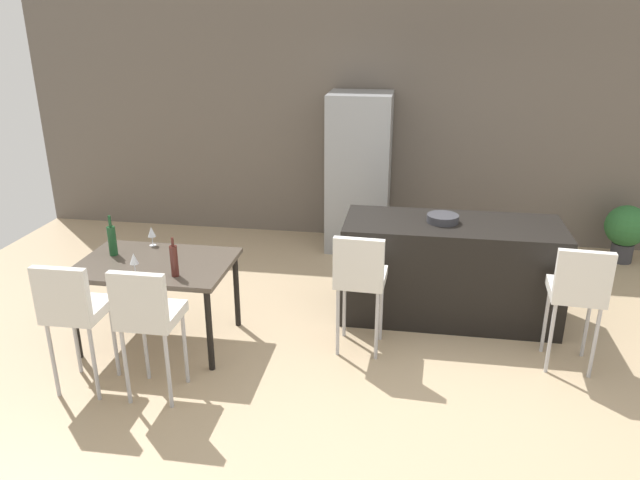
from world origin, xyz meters
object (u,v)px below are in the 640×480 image
object	(u,v)px
dining_chair_near	(73,307)
potted_plant	(626,229)
wine_glass_middle	(152,232)
dining_table	(156,270)
kitchen_island	(450,270)
bar_chair_middle	(578,289)
bar_chair_left	(360,275)
dining_chair_far	(147,313)
fruit_bowl	(443,218)
refrigerator	(359,173)
wine_bottle_far	(174,260)
wine_bottle_left	(112,240)
wine_glass_right	(134,259)

from	to	relation	value
dining_chair_near	potted_plant	xyz separation A→B (m)	(4.76, 3.32, -0.30)
wine_glass_middle	potted_plant	world-z (taller)	wine_glass_middle
dining_table	kitchen_island	bearing A→B (deg)	19.61
bar_chair_middle	wine_glass_middle	distance (m)	3.56
bar_chair_middle	dining_table	world-z (taller)	bar_chair_middle
bar_chair_left	wine_glass_middle	world-z (taller)	bar_chair_left
dining_chair_far	fruit_bowl	xyz separation A→B (m)	(2.07, 1.67, 0.26)
bar_chair_left	dining_table	distance (m)	1.70
dining_chair_far	wine_glass_middle	size ratio (longest dim) A/B	6.03
refrigerator	potted_plant	world-z (taller)	refrigerator
bar_chair_left	dining_chair_far	size ratio (longest dim) A/B	1.00
bar_chair_middle	wine_bottle_far	distance (m)	3.12
dining_table	refrigerator	world-z (taller)	refrigerator
dining_table	wine_bottle_left	size ratio (longest dim) A/B	3.60
bar_chair_left	wine_bottle_far	bearing A→B (deg)	-166.49
bar_chair_middle	wine_bottle_far	bearing A→B (deg)	-173.70
dining_table	dining_chair_far	size ratio (longest dim) A/B	1.20
refrigerator	wine_glass_middle	bearing A→B (deg)	-126.53
dining_chair_far	fruit_bowl	bearing A→B (deg)	38.76
dining_chair_far	wine_bottle_far	distance (m)	0.58
wine_bottle_left	kitchen_island	bearing A→B (deg)	15.26
wine_bottle_far	wine_glass_middle	xyz separation A→B (m)	(-0.45, 0.59, -0.01)
dining_chair_near	wine_glass_middle	xyz separation A→B (m)	(0.11, 1.14, 0.17)
dining_chair_near	refrigerator	xyz separation A→B (m)	(1.73, 3.33, 0.22)
potted_plant	wine_bottle_far	bearing A→B (deg)	-146.65
dining_chair_far	wine_glass_right	distance (m)	0.66
bar_chair_middle	potted_plant	world-z (taller)	bar_chair_middle
wine_bottle_far	potted_plant	xyz separation A→B (m)	(4.20, 2.77, -0.48)
refrigerator	potted_plant	bearing A→B (deg)	-0.19
fruit_bowl	potted_plant	world-z (taller)	fruit_bowl
wine_bottle_far	potted_plant	distance (m)	5.06
kitchen_island	wine_bottle_left	xyz separation A→B (m)	(-2.87, -0.78, 0.41)
bar_chair_left	fruit_bowl	xyz separation A→B (m)	(0.66, 0.77, 0.26)
dining_table	refrigerator	distance (m)	2.93
kitchen_island	bar_chair_left	world-z (taller)	bar_chair_left
bar_chair_middle	refrigerator	size ratio (longest dim) A/B	0.57
wine_bottle_left	fruit_bowl	xyz separation A→B (m)	(2.77, 0.78, 0.08)
refrigerator	kitchen_island	bearing A→B (deg)	-58.62
kitchen_island	fruit_bowl	xyz separation A→B (m)	(-0.10, -0.00, 0.50)
bar_chair_left	bar_chair_middle	bearing A→B (deg)	0.00
potted_plant	dining_table	bearing A→B (deg)	-150.58
bar_chair_left	fruit_bowl	world-z (taller)	bar_chair_left
wine_glass_middle	bar_chair_middle	bearing A→B (deg)	-4.07
dining_chair_far	wine_bottle_left	size ratio (longest dim) A/B	2.99
bar_chair_left	potted_plant	distance (m)	3.70
kitchen_island	bar_chair_left	distance (m)	1.11
bar_chair_middle	fruit_bowl	xyz separation A→B (m)	(-1.01, 0.77, 0.26)
kitchen_island	dining_table	bearing A→B (deg)	-160.39
dining_chair_near	refrigerator	size ratio (longest dim) A/B	0.57
dining_table	dining_chair_far	xyz separation A→B (m)	(0.28, -0.79, 0.03)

